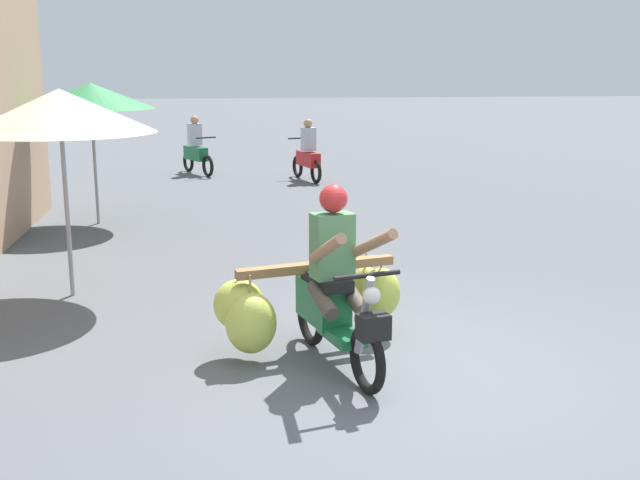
% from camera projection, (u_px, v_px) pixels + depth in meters
% --- Properties ---
extents(ground_plane, '(120.00, 120.00, 0.00)m').
position_uv_depth(ground_plane, '(410.00, 376.00, 6.51)').
color(ground_plane, '#56595E').
extents(motorbike_main_loaded, '(1.81, 1.92, 1.58)m').
position_uv_depth(motorbike_main_loaded, '(313.00, 298.00, 6.86)').
color(motorbike_main_loaded, black).
rests_on(motorbike_main_loaded, ground).
extents(motorbike_distant_ahead_left, '(0.83, 1.50, 1.40)m').
position_uv_depth(motorbike_distant_ahead_left, '(196.00, 151.00, 18.68)').
color(motorbike_distant_ahead_left, black).
rests_on(motorbike_distant_ahead_left, ground).
extents(motorbike_distant_ahead_right, '(0.64, 1.58, 1.40)m').
position_uv_depth(motorbike_distant_ahead_right, '(308.00, 156.00, 17.56)').
color(motorbike_distant_ahead_right, black).
rests_on(motorbike_distant_ahead_right, ground).
extents(market_umbrella_near_shop, '(2.02, 2.02, 2.29)m').
position_uv_depth(market_umbrella_near_shop, '(91.00, 96.00, 12.41)').
color(market_umbrella_near_shop, '#99999E').
rests_on(market_umbrella_near_shop, ground).
extents(market_umbrella_further_along, '(2.06, 2.06, 2.31)m').
position_uv_depth(market_umbrella_further_along, '(60.00, 111.00, 8.37)').
color(market_umbrella_further_along, '#99999E').
rests_on(market_umbrella_further_along, ground).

